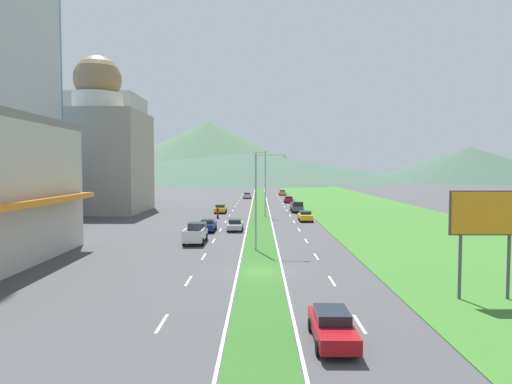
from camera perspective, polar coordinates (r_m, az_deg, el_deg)
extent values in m
plane|color=#424244|center=(34.81, 0.53, -10.24)|extent=(600.00, 600.00, 0.00)
cube|color=#2D6023|center=(94.21, 0.47, -1.77)|extent=(3.20, 240.00, 0.06)
cube|color=#387028|center=(96.45, 12.81, -1.73)|extent=(24.00, 240.00, 0.06)
cube|color=silver|center=(24.48, -11.95, -16.10)|extent=(0.16, 2.80, 0.01)
cube|color=silver|center=(32.68, -8.62, -11.15)|extent=(0.16, 2.80, 0.01)
cube|color=silver|center=(41.08, -6.69, -8.18)|extent=(0.16, 2.80, 0.01)
cube|color=silver|center=(49.59, -5.44, -6.22)|extent=(0.16, 2.80, 0.01)
cube|color=silver|center=(58.16, -4.56, -4.84)|extent=(0.16, 2.80, 0.01)
cube|color=silver|center=(66.75, -3.91, -3.81)|extent=(0.16, 2.80, 0.01)
cube|color=silver|center=(75.38, -3.40, -3.01)|extent=(0.16, 2.80, 0.01)
cube|color=silver|center=(84.02, -3.01, -2.38)|extent=(0.16, 2.80, 0.01)
cube|color=silver|center=(92.67, -2.68, -1.87)|extent=(0.16, 2.80, 0.01)
cube|color=silver|center=(101.33, -2.42, -1.44)|extent=(0.16, 2.80, 0.01)
cube|color=silver|center=(109.99, -2.19, -1.08)|extent=(0.16, 2.80, 0.01)
cube|color=silver|center=(118.66, -2.00, -0.78)|extent=(0.16, 2.80, 0.01)
cube|color=silver|center=(127.34, -1.83, -0.51)|extent=(0.16, 2.80, 0.01)
cube|color=silver|center=(136.01, -1.69, -0.28)|extent=(0.16, 2.80, 0.01)
cube|color=silver|center=(24.51, 13.08, -16.10)|extent=(0.16, 2.80, 0.01)
cube|color=silver|center=(32.70, 9.68, -11.15)|extent=(0.16, 2.80, 0.01)
cube|color=silver|center=(41.10, 7.72, -8.19)|extent=(0.16, 2.80, 0.01)
cube|color=silver|center=(49.60, 6.44, -6.23)|extent=(0.16, 2.80, 0.01)
cube|color=silver|center=(58.17, 5.54, -4.84)|extent=(0.16, 2.80, 0.01)
cube|color=silver|center=(66.76, 4.88, -3.81)|extent=(0.16, 2.80, 0.01)
cube|color=silver|center=(75.38, 4.37, -3.02)|extent=(0.16, 2.80, 0.01)
cube|color=silver|center=(84.02, 3.96, -2.39)|extent=(0.16, 2.80, 0.01)
cube|color=silver|center=(92.67, 3.63, -1.87)|extent=(0.16, 2.80, 0.01)
cube|color=silver|center=(101.33, 3.36, -1.44)|extent=(0.16, 2.80, 0.01)
cube|color=silver|center=(110.00, 3.13, -1.09)|extent=(0.16, 2.80, 0.01)
cube|color=silver|center=(118.67, 2.93, -0.78)|extent=(0.16, 2.80, 0.01)
cube|color=silver|center=(127.34, 2.76, -0.51)|extent=(0.16, 2.80, 0.01)
cube|color=silver|center=(136.02, 2.61, -0.28)|extent=(0.16, 2.80, 0.01)
cube|color=silver|center=(94.23, -0.59, -1.78)|extent=(0.16, 240.00, 0.01)
cube|color=silver|center=(94.23, 1.54, -1.78)|extent=(0.16, 240.00, 0.01)
cube|color=orange|center=(37.76, -28.31, -1.42)|extent=(2.82, 23.82, 0.62)
cube|color=#9E9384|center=(86.09, -19.40, 3.60)|extent=(16.22, 16.22, 18.07)
cylinder|color=beige|center=(86.88, -19.53, 10.68)|extent=(8.83, 8.83, 3.36)
sphere|color=olive|center=(87.54, -19.59, 13.41)|extent=(8.41, 8.41, 8.41)
cube|color=#B7B2A8|center=(112.89, -18.36, 5.25)|extent=(15.33, 15.33, 25.14)
cone|color=#47664C|center=(318.44, -6.03, 5.31)|extent=(172.48, 172.48, 40.75)
cone|color=#3D5647|center=(295.60, -3.29, 3.56)|extent=(239.32, 239.32, 20.81)
cone|color=#3D5647|center=(291.35, 25.45, 3.24)|extent=(121.40, 121.40, 20.55)
cylinder|color=#99999E|center=(43.04, -0.03, -1.31)|extent=(0.18, 0.18, 9.44)
cylinder|color=#99999E|center=(42.83, 1.89, 4.78)|extent=(2.87, 0.33, 0.10)
ellipsoid|color=silver|center=(42.76, 3.81, 4.51)|extent=(0.56, 0.28, 0.20)
cylinder|color=#99999E|center=(72.92, 1.19, 1.01)|extent=(0.18, 0.18, 10.74)
cylinder|color=#99999E|center=(72.93, 0.33, 5.11)|extent=(2.21, 0.13, 0.10)
ellipsoid|color=silver|center=(72.95, -0.54, 4.96)|extent=(0.56, 0.28, 0.20)
cylinder|color=#4C4C51|center=(30.10, 24.61, -8.69)|extent=(0.20, 0.20, 4.05)
cylinder|color=#4C4C51|center=(31.40, 29.55, -8.33)|extent=(0.20, 0.20, 4.05)
cube|color=orange|center=(30.17, 27.37, -2.42)|extent=(4.20, 0.16, 2.52)
cube|color=#4C4C51|center=(30.27, 27.27, -2.40)|extent=(4.40, 0.08, 2.72)
cube|color=#B2B2B7|center=(57.43, -2.67, -4.31)|extent=(1.80, 4.60, 0.61)
cube|color=black|center=(57.18, -2.69, -3.76)|extent=(1.54, 2.02, 0.53)
cylinder|color=black|center=(58.94, -3.44, -4.42)|extent=(0.22, 0.64, 0.64)
cylinder|color=black|center=(58.85, -1.76, -4.43)|extent=(0.22, 0.64, 0.64)
cylinder|color=black|center=(56.12, -3.63, -4.80)|extent=(0.22, 0.64, 0.64)
cylinder|color=black|center=(56.02, -1.87, -4.81)|extent=(0.22, 0.64, 0.64)
cube|color=navy|center=(56.97, -6.15, -4.32)|extent=(1.76, 4.59, 0.74)
cube|color=black|center=(56.71, -6.17, -3.73)|extent=(1.51, 2.02, 0.48)
cylinder|color=black|center=(58.52, -6.81, -4.49)|extent=(0.22, 0.64, 0.64)
cylinder|color=black|center=(58.33, -5.16, -4.51)|extent=(0.22, 0.64, 0.64)
cylinder|color=black|center=(55.72, -7.18, -4.88)|extent=(0.22, 0.64, 0.64)
cylinder|color=black|center=(55.52, -5.45, -4.89)|extent=(0.22, 0.64, 0.64)
cube|color=yellow|center=(79.79, -4.55, -2.20)|extent=(1.88, 4.54, 0.71)
cube|color=black|center=(79.56, -4.56, -1.79)|extent=(1.62, 2.00, 0.46)
cylinder|color=black|center=(81.31, -5.10, -2.35)|extent=(0.22, 0.64, 0.64)
cylinder|color=black|center=(81.15, -3.83, -2.36)|extent=(0.22, 0.64, 0.64)
cylinder|color=black|center=(78.52, -5.30, -2.55)|extent=(0.22, 0.64, 0.64)
cylinder|color=black|center=(78.36, -3.98, -2.55)|extent=(0.22, 0.64, 0.64)
cube|color=yellow|center=(67.70, 6.33, -3.15)|extent=(1.88, 4.22, 0.73)
cube|color=black|center=(67.81, 6.32, -2.63)|extent=(1.62, 1.86, 0.48)
cylinder|color=black|center=(66.55, 7.22, -3.58)|extent=(0.22, 0.64, 0.64)
cylinder|color=black|center=(66.36, 5.67, -3.59)|extent=(0.22, 0.64, 0.64)
cylinder|color=black|center=(69.14, 6.96, -3.32)|extent=(0.22, 0.64, 0.64)
cylinder|color=black|center=(68.95, 5.47, -3.33)|extent=(0.22, 0.64, 0.64)
cube|color=#C6842D|center=(131.42, 3.37, -0.10)|extent=(1.83, 4.77, 0.75)
cube|color=black|center=(131.58, 3.37, 0.16)|extent=(1.57, 2.10, 0.43)
cylinder|color=black|center=(130.01, 3.79, -0.30)|extent=(0.22, 0.64, 0.64)
cylinder|color=black|center=(129.92, 3.02, -0.30)|extent=(0.22, 0.64, 0.64)
cylinder|color=black|center=(132.96, 3.71, -0.23)|extent=(0.22, 0.64, 0.64)
cylinder|color=black|center=(132.87, 2.96, -0.23)|extent=(0.22, 0.64, 0.64)
cube|color=maroon|center=(102.88, 4.18, -1.01)|extent=(1.88, 4.03, 0.69)
cube|color=black|center=(103.00, 4.18, -0.68)|extent=(1.62, 1.77, 0.47)
cylinder|color=black|center=(101.73, 4.74, -1.25)|extent=(0.22, 0.64, 0.64)
cylinder|color=black|center=(101.61, 3.72, -1.26)|extent=(0.22, 0.64, 0.64)
cylinder|color=black|center=(104.21, 4.63, -1.15)|extent=(0.22, 0.64, 0.64)
cylinder|color=black|center=(104.09, 3.64, -1.15)|extent=(0.22, 0.64, 0.64)
cube|color=maroon|center=(21.69, 9.74, -16.82)|extent=(1.74, 4.62, 0.68)
cube|color=black|center=(21.67, 9.67, -15.21)|extent=(1.49, 2.03, 0.49)
cylinder|color=black|center=(20.64, 12.82, -18.92)|extent=(0.22, 0.64, 0.64)
cylinder|color=black|center=(20.37, 7.97, -19.18)|extent=(0.22, 0.64, 0.64)
cylinder|color=black|center=(23.27, 11.25, -16.31)|extent=(0.22, 0.64, 0.64)
cylinder|color=black|center=(23.03, 7.00, -16.49)|extent=(0.22, 0.64, 0.64)
cube|color=#B2B2B7|center=(117.39, -1.14, -0.49)|extent=(1.90, 4.49, 0.72)
cube|color=black|center=(117.17, -1.15, -0.20)|extent=(1.63, 1.98, 0.48)
cylinder|color=black|center=(118.83, -1.56, -0.62)|extent=(0.22, 0.64, 0.64)
cylinder|color=black|center=(118.78, -0.69, -0.62)|extent=(0.22, 0.64, 0.64)
cylinder|color=black|center=(116.05, -1.61, -0.71)|extent=(0.22, 0.64, 0.64)
cylinder|color=black|center=(116.00, -0.71, -0.71)|extent=(0.22, 0.64, 0.64)
cube|color=silver|center=(48.30, -7.75, -5.54)|extent=(2.00, 5.40, 0.80)
cube|color=black|center=(49.76, -7.50, -4.35)|extent=(1.84, 2.00, 0.80)
cube|color=silver|center=(47.28, -9.08, -4.97)|extent=(0.10, 3.20, 0.44)
cube|color=silver|center=(47.01, -6.81, -5.00)|extent=(0.10, 3.20, 0.44)
cube|color=silver|center=(45.62, -8.24, -5.26)|extent=(1.84, 0.10, 0.44)
cylinder|color=black|center=(50.09, -8.58, -5.70)|extent=(0.26, 0.80, 0.80)
cylinder|color=black|center=(49.83, -6.39, -5.73)|extent=(0.26, 0.80, 0.80)
cylinder|color=black|center=(46.93, -9.20, -6.30)|extent=(0.26, 0.80, 0.80)
cylinder|color=black|center=(46.65, -6.86, -6.33)|extent=(0.26, 0.80, 0.80)
cube|color=#515459|center=(81.47, 5.24, -2.00)|extent=(2.00, 5.40, 0.80)
cube|color=black|center=(79.81, 5.34, -1.53)|extent=(1.84, 2.00, 0.80)
cube|color=#515459|center=(82.59, 5.83, -1.50)|extent=(0.10, 3.20, 0.44)
cube|color=#515459|center=(82.44, 4.52, -1.51)|extent=(0.10, 3.20, 0.44)
cube|color=#515459|center=(84.05, 5.09, -1.42)|extent=(1.84, 0.10, 0.44)
cylinder|color=black|center=(79.99, 6.02, -2.39)|extent=(0.26, 0.80, 0.80)
cylinder|color=black|center=(79.82, 4.65, -2.39)|extent=(0.26, 0.80, 0.80)
cylinder|color=black|center=(83.20, 5.80, -2.18)|extent=(0.26, 0.80, 0.80)
cylinder|color=black|center=(83.04, 4.48, -2.18)|extent=(0.26, 0.80, 0.80)
cylinder|color=black|center=(72.07, -4.86, -3.07)|extent=(0.10, 0.60, 0.60)
cylinder|color=black|center=(70.68, -4.97, -3.19)|extent=(0.12, 0.60, 0.60)
cube|color=maroon|center=(71.36, -4.92, -2.99)|extent=(0.20, 1.12, 0.25)
ellipsoid|color=maroon|center=(71.52, -4.90, -2.69)|extent=(0.24, 0.44, 0.24)
cube|color=maroon|center=(71.18, -4.93, -2.42)|extent=(0.36, 0.28, 0.70)
sphere|color=red|center=(71.19, -4.93, -2.04)|extent=(0.26, 0.26, 0.26)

